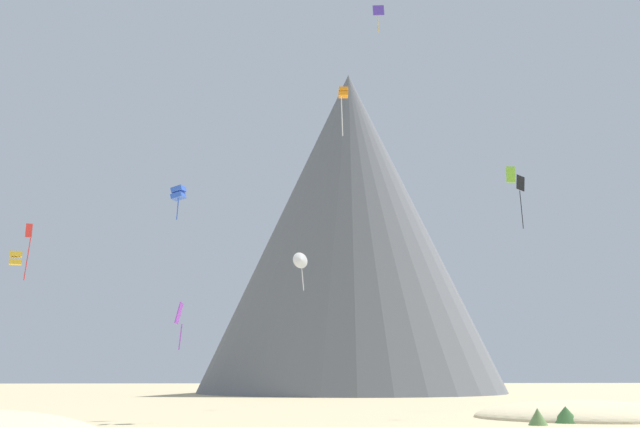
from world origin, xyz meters
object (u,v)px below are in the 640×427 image
Objects in this scene: kite_orange_high at (343,94)px; kite_violet_low at (179,316)px; rock_massif at (354,239)px; kite_red_mid at (28,242)px; bush_near_left at (538,417)px; bush_scatter_east at (566,415)px; kite_black_mid at (521,188)px; kite_white_mid at (301,260)px; kite_indigo_high at (378,12)px; kite_blue_mid at (178,193)px; kite_gold_low at (16,258)px; kite_lime_mid at (511,174)px.

kite_orange_high is 23.84m from kite_violet_low.
rock_massif is 14.49× the size of kite_red_mid.
bush_scatter_east is at bearing 38.01° from bush_near_left.
kite_black_mid reaches higher than kite_white_mid.
kite_indigo_high is at bearing -142.61° from kite_red_mid.
bush_scatter_east is 79.28m from rock_massif.
kite_blue_mid is (-21.41, -66.75, -8.07)m from rock_massif.
kite_orange_high is 24.13m from kite_black_mid.
bush_scatter_east is 27.11m from kite_violet_low.
kite_gold_low is (-44.37, -16.99, -10.16)m from kite_black_mid.
kite_white_mid reaches higher than bush_near_left.
kite_blue_mid is at bearing -119.12° from kite_violet_low.
kite_red_mid is (-45.07, -12.16, -8.10)m from kite_black_mid.
bush_scatter_east is at bearing 141.34° from kite_lime_mid.
rock_massif is at bearing -59.87° from kite_black_mid.
rock_massif is at bearing 92.34° from bush_near_left.
rock_massif is 20.40× the size of kite_violet_low.
kite_white_mid is at bearing -155.07° from kite_violet_low.
kite_blue_mid is (-24.56, 10.39, 16.72)m from bush_near_left.
kite_white_mid is at bearing -125.11° from kite_red_mid.
kite_indigo_high is at bearing 40.72° from kite_black_mid.
kite_black_mid is 1.22× the size of kite_red_mid.
kite_indigo_high reaches higher than bush_scatter_east.
kite_orange_high reaches higher than kite_black_mid.
kite_lime_mid is 40.50m from kite_red_mid.
bush_scatter_east is 1.48× the size of bush_near_left.
kite_indigo_high is 21.26m from kite_lime_mid.
kite_indigo_high is 1.84× the size of kite_lime_mid.
kite_black_mid is at bearing 172.07° from kite_violet_low.
kite_violet_low is at bearing 70.76° from kite_lime_mid.
bush_scatter_east is 0.48× the size of kite_white_mid.
kite_red_mid is (-0.71, 4.83, 2.05)m from kite_gold_low.
kite_white_mid is (10.35, 14.71, -3.18)m from kite_blue_mid.
kite_lime_mid is at bearing 4.72° from kite_orange_high.
kite_lime_mid reaches higher than kite_violet_low.
kite_black_mid is at bearing -47.01° from kite_blue_mid.
kite_blue_mid is at bearing 171.71° from kite_gold_low.
kite_lime_mid is 40.43m from kite_gold_low.
kite_lime_mid is at bearing -84.33° from rock_massif.
kite_black_mid reaches higher than bush_near_left.
kite_lime_mid is at bearing 75.66° from bush_near_left.
bush_near_left is 0.02× the size of rock_massif.
rock_massif reaches higher than kite_red_mid.
kite_red_mid reaches higher than bush_scatter_east.
kite_orange_high is at bearing 58.60° from kite_lime_mid.
rock_massif is at bearing -91.01° from kite_red_mid.
rock_massif is at bearing 94.40° from bush_scatter_east.
kite_indigo_high is 25.35m from kite_white_mid.
kite_lime_mid is 0.40× the size of kite_white_mid.
kite_blue_mid is 12.99m from kite_red_mid.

